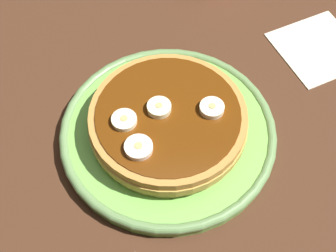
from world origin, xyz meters
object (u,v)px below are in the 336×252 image
at_px(banana_slice_1, 211,106).
at_px(plate, 168,132).
at_px(banana_slice_2, 124,120).
at_px(banana_slice_0, 159,108).
at_px(pancake_stack, 166,121).
at_px(banana_slice_3, 139,148).
at_px(napkin, 319,48).

bearing_deg(banana_slice_1, plate, 4.32).
bearing_deg(banana_slice_2, banana_slice_0, -161.93).
bearing_deg(banana_slice_0, pancake_stack, 150.75).
bearing_deg(banana_slice_0, banana_slice_3, 62.42).
bearing_deg(banana_slice_1, napkin, -144.62).
distance_m(plate, banana_slice_1, 0.07).
height_order(banana_slice_1, napkin, banana_slice_1).
xyz_separation_m(pancake_stack, banana_slice_2, (0.05, 0.01, 0.02)).
bearing_deg(napkin, banana_slice_0, 27.39).
bearing_deg(banana_slice_1, banana_slice_0, -2.15).
bearing_deg(banana_slice_3, plate, -128.98).
bearing_deg(plate, banana_slice_1, -175.68).
distance_m(plate, banana_slice_0, 0.04).
bearing_deg(plate, banana_slice_3, 51.02).
xyz_separation_m(plate, banana_slice_2, (0.05, 0.01, 0.04)).
bearing_deg(napkin, banana_slice_1, 35.38).
bearing_deg(pancake_stack, banana_slice_3, 53.69).
height_order(plate, banana_slice_3, banana_slice_3).
height_order(banana_slice_0, napkin, banana_slice_0).
distance_m(plate, banana_slice_3, 0.07).
height_order(pancake_stack, banana_slice_2, banana_slice_2).
bearing_deg(napkin, plate, 29.57).
relative_size(pancake_stack, banana_slice_3, 6.04).
distance_m(banana_slice_0, banana_slice_3, 0.06).
bearing_deg(banana_slice_1, banana_slice_3, 29.24).
bearing_deg(plate, banana_slice_0, -32.16).
distance_m(banana_slice_2, napkin, 0.31).
distance_m(pancake_stack, napkin, 0.26).
bearing_deg(pancake_stack, napkin, -150.99).
distance_m(plate, pancake_stack, 0.02).
distance_m(pancake_stack, banana_slice_0, 0.02).
xyz_separation_m(banana_slice_3, napkin, (-0.26, -0.17, -0.05)).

